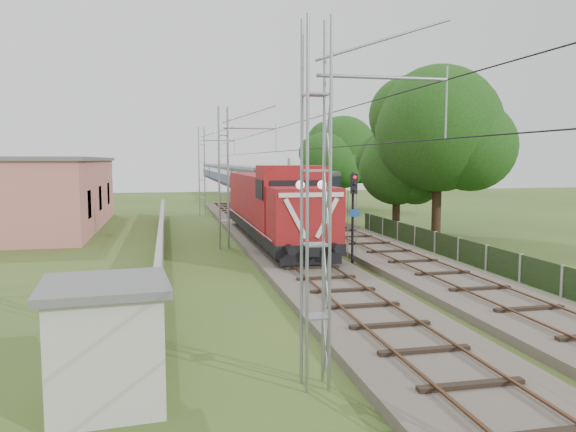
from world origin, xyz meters
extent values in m
plane|color=#334D1D|center=(0.00, 0.00, 0.00)|extent=(140.00, 140.00, 0.00)
cube|color=#6B6054|center=(0.00, 7.00, 0.15)|extent=(4.20, 70.00, 0.30)
cube|color=black|center=(0.00, 7.00, 0.35)|extent=(2.40, 70.00, 0.10)
cube|color=brown|center=(-0.85, 7.00, 0.42)|extent=(0.08, 70.00, 0.05)
cube|color=brown|center=(0.85, 7.00, 0.42)|extent=(0.08, 70.00, 0.05)
cube|color=#6B6054|center=(5.00, 20.00, 0.15)|extent=(4.20, 80.00, 0.30)
cube|color=black|center=(5.00, 20.00, 0.35)|extent=(2.40, 80.00, 0.10)
cube|color=brown|center=(4.15, 20.00, 0.42)|extent=(0.08, 80.00, 0.05)
cube|color=brown|center=(5.85, 20.00, 0.42)|extent=(0.08, 80.00, 0.05)
cylinder|color=gray|center=(-1.50, -8.00, 6.80)|extent=(3.00, 0.08, 0.08)
cylinder|color=gray|center=(-1.50, 12.00, 6.80)|extent=(3.00, 0.08, 0.08)
cylinder|color=gray|center=(-1.50, 32.00, 6.80)|extent=(3.00, 0.08, 0.08)
cylinder|color=black|center=(0.00, 12.00, 5.50)|extent=(0.03, 70.00, 0.03)
cylinder|color=black|center=(0.00, 12.00, 6.80)|extent=(0.03, 70.00, 0.03)
cube|color=#9E9E99|center=(-6.50, 12.00, 0.75)|extent=(0.25, 40.00, 1.50)
cube|color=tan|center=(-15.00, 24.00, 2.50)|extent=(8.00, 20.00, 5.00)
cube|color=#606060|center=(-15.00, 24.00, 5.10)|extent=(8.40, 20.40, 0.25)
cube|color=black|center=(-11.05, 18.00, 2.20)|extent=(0.10, 1.60, 1.80)
cube|color=black|center=(-11.05, 24.00, 2.20)|extent=(0.10, 1.60, 1.80)
cube|color=black|center=(-11.05, 30.00, 2.20)|extent=(0.10, 1.60, 1.80)
cube|color=black|center=(8.00, 3.00, 0.60)|extent=(0.05, 32.00, 1.15)
cube|color=#9E9E99|center=(8.00, 18.00, 0.60)|extent=(0.12, 0.12, 1.20)
cube|color=black|center=(0.00, 13.06, 1.04)|extent=(3.23, 18.30, 0.54)
cube|color=black|center=(0.00, 7.14, 0.72)|extent=(2.37, 3.88, 0.54)
cube|color=black|center=(0.00, 18.99, 0.72)|extent=(2.37, 3.88, 0.54)
cube|color=black|center=(0.00, 4.02, 0.61)|extent=(2.80, 0.27, 0.38)
cube|color=maroon|center=(0.00, 5.26, 2.55)|extent=(3.12, 2.69, 2.48)
sphere|color=white|center=(-0.48, 3.97, 3.95)|extent=(0.39, 0.39, 0.39)
sphere|color=white|center=(0.48, 3.97, 3.95)|extent=(0.39, 0.39, 0.39)
cube|color=silver|center=(-0.70, 3.89, 2.50)|extent=(1.08, 0.06, 1.80)
cube|color=silver|center=(0.70, 3.89, 2.50)|extent=(1.08, 0.06, 1.80)
cube|color=silver|center=(0.00, 3.89, 3.52)|extent=(2.91, 0.06, 0.19)
cube|color=maroon|center=(0.00, 7.90, 3.03)|extent=(3.23, 2.58, 3.45)
cube|color=black|center=(0.00, 6.58, 3.57)|extent=(2.69, 0.06, 0.97)
cube|color=maroon|center=(0.00, 15.70, 2.71)|extent=(3.01, 13.03, 2.80)
cylinder|color=black|center=(0.00, 12.42, 4.27)|extent=(0.47, 0.47, 0.43)
cylinder|color=gray|center=(-0.32, 7.03, 4.92)|extent=(0.13, 0.13, 0.38)
cylinder|color=gray|center=(0.32, 7.03, 4.92)|extent=(0.13, 0.13, 0.38)
cube|color=black|center=(5.00, 31.12, 0.90)|extent=(2.87, 21.80, 0.50)
cube|color=#303950|center=(5.00, 31.12, 2.48)|extent=(2.97, 21.80, 2.68)
cube|color=beige|center=(5.00, 31.12, 2.98)|extent=(3.01, 20.93, 0.74)
cube|color=gray|center=(5.00, 31.12, 3.97)|extent=(3.02, 21.80, 0.35)
cube|color=black|center=(5.00, 53.92, 0.90)|extent=(2.87, 21.80, 0.50)
cube|color=#303950|center=(5.00, 53.92, 2.48)|extent=(2.97, 21.80, 2.68)
cube|color=beige|center=(5.00, 53.92, 2.98)|extent=(3.01, 20.93, 0.74)
cube|color=gray|center=(5.00, 53.92, 3.97)|extent=(3.02, 21.80, 0.35)
cube|color=black|center=(5.00, 76.71, 0.90)|extent=(2.87, 21.80, 0.50)
cube|color=#303950|center=(5.00, 76.71, 2.48)|extent=(2.97, 21.80, 2.68)
cube|color=beige|center=(5.00, 76.71, 2.98)|extent=(3.01, 20.93, 0.74)
cube|color=gray|center=(5.00, 76.71, 3.97)|extent=(3.02, 21.80, 0.35)
cube|color=black|center=(5.00, 99.50, 0.90)|extent=(2.87, 21.80, 0.50)
cube|color=#303950|center=(5.00, 99.50, 2.48)|extent=(2.97, 21.80, 2.68)
cube|color=beige|center=(5.00, 99.50, 2.98)|extent=(3.01, 20.93, 0.74)
cube|color=gray|center=(5.00, 99.50, 3.97)|extent=(3.02, 21.80, 0.35)
cube|color=black|center=(5.00, 122.30, 0.90)|extent=(2.87, 21.80, 0.50)
cube|color=#303950|center=(5.00, 122.30, 2.48)|extent=(2.97, 21.80, 2.68)
cube|color=beige|center=(5.00, 122.30, 2.98)|extent=(3.01, 20.93, 0.74)
cube|color=gray|center=(5.00, 122.30, 3.97)|extent=(3.02, 21.80, 0.35)
cylinder|color=black|center=(2.66, 6.14, 2.21)|extent=(0.12, 0.12, 4.42)
cube|color=black|center=(2.66, 6.01, 3.89)|extent=(0.32, 0.22, 0.97)
sphere|color=red|center=(2.66, 5.91, 4.20)|extent=(0.16, 0.16, 0.16)
sphere|color=black|center=(2.66, 5.91, 3.89)|extent=(0.16, 0.16, 0.16)
sphere|color=black|center=(2.66, 5.91, 3.58)|extent=(0.16, 0.16, 0.16)
cube|color=#1A489D|center=(2.70, 6.04, 2.48)|extent=(0.49, 0.08, 0.35)
cube|color=beige|center=(-7.40, -8.00, 1.20)|extent=(2.35, 2.35, 2.40)
cube|color=#606060|center=(-7.40, -8.00, 2.51)|extent=(2.70, 2.70, 0.16)
cylinder|color=#3E2A19|center=(9.52, 16.96, 1.61)|extent=(0.53, 0.53, 3.22)
sphere|color=#133E11|center=(9.52, 16.96, 4.54)|extent=(5.28, 5.28, 5.28)
sphere|color=#133E11|center=(10.58, 16.16, 3.81)|extent=(3.69, 3.69, 3.69)
sphere|color=#133E11|center=(8.60, 17.88, 5.13)|extent=(3.43, 3.43, 3.43)
cylinder|color=#3E2A19|center=(11.10, 14.06, 2.50)|extent=(0.60, 0.60, 4.99)
sphere|color=#133E11|center=(11.10, 14.06, 7.03)|extent=(8.17, 8.17, 8.17)
sphere|color=#133E11|center=(12.74, 12.83, 5.90)|extent=(5.72, 5.72, 5.72)
sphere|color=#133E11|center=(9.67, 15.49, 7.94)|extent=(5.31, 5.31, 5.31)
cylinder|color=#3E2A19|center=(10.04, 35.16, 1.80)|extent=(0.56, 0.56, 3.60)
sphere|color=#133E11|center=(10.04, 35.16, 5.08)|extent=(5.89, 5.89, 5.89)
sphere|color=#133E11|center=(11.22, 34.27, 4.26)|extent=(4.13, 4.13, 4.13)
sphere|color=#133E11|center=(9.01, 36.19, 5.73)|extent=(3.83, 3.83, 3.83)
cylinder|color=#3E2A19|center=(11.77, 36.20, 2.15)|extent=(0.54, 0.54, 4.30)
sphere|color=#133E11|center=(11.77, 36.20, 6.06)|extent=(7.03, 7.03, 7.03)
sphere|color=#133E11|center=(13.18, 35.14, 5.08)|extent=(4.92, 4.92, 4.92)
sphere|color=#133E11|center=(10.54, 37.43, 6.84)|extent=(4.57, 4.57, 4.57)
camera|label=1|loc=(-6.12, -19.64, 5.03)|focal=35.00mm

